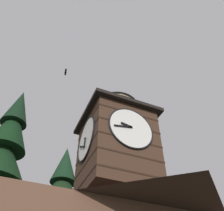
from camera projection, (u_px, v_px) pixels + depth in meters
clock_tower at (117, 145)px, 16.26m from camera, size 4.72×4.72×8.02m
flying_bird_high at (66, 72)px, 19.80m from camera, size 0.23×0.65×0.10m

